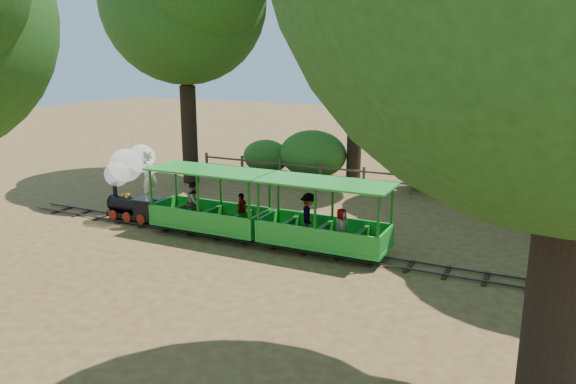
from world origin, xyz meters
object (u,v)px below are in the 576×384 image
at_px(carriage_front, 210,210).
at_px(carriage_rear, 322,225).
at_px(fence, 387,179).
at_px(locomotive, 131,177).

distance_m(carriage_front, carriage_rear, 3.85).
bearing_deg(fence, carriage_rear, -87.16).
bearing_deg(locomotive, carriage_front, -1.44).
bearing_deg(carriage_front, carriage_rear, 0.52).
distance_m(carriage_rear, fence, 8.00).
relative_size(carriage_front, fence, 0.22).
distance_m(locomotive, carriage_front, 3.29).
bearing_deg(locomotive, carriage_rear, -0.37).
relative_size(locomotive, carriage_front, 0.70).
bearing_deg(carriage_front, locomotive, 178.56).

